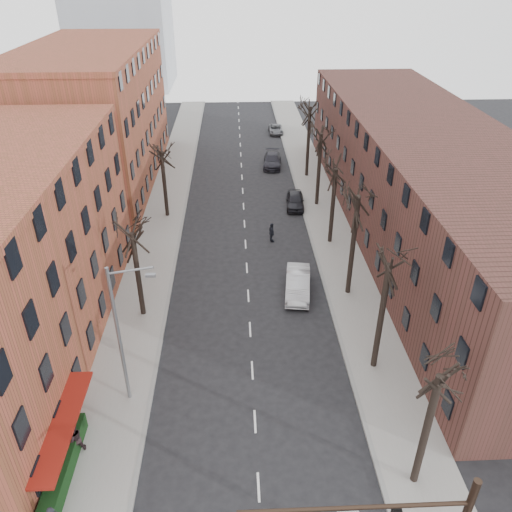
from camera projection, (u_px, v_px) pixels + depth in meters
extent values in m
cube|color=gray|center=(165.00, 211.00, 50.41)|extent=(4.00, 90.00, 0.15)
cube|color=gray|center=(322.00, 208.00, 51.01)|extent=(4.00, 90.00, 0.15)
cube|color=brown|center=(94.00, 119.00, 54.28)|extent=(12.00, 28.00, 14.00)
cube|color=#482621|center=(423.00, 181.00, 44.50)|extent=(12.00, 50.00, 10.00)
cube|color=maroon|center=(73.00, 459.00, 25.50)|extent=(1.20, 7.00, 0.15)
cube|color=black|center=(63.00, 468.00, 24.31)|extent=(0.80, 6.00, 1.00)
cylinder|color=black|center=(354.00, 508.00, 16.90)|extent=(8.00, 0.16, 0.16)
cylinder|color=slate|center=(119.00, 339.00, 26.72)|extent=(0.20, 0.20, 9.00)
cylinder|color=slate|center=(130.00, 271.00, 24.56)|extent=(2.39, 0.12, 0.46)
cube|color=slate|center=(151.00, 275.00, 24.75)|extent=(0.50, 0.22, 0.14)
imported|color=#A7A9AE|center=(298.00, 284.00, 37.79)|extent=(2.41, 5.26, 1.67)
imported|color=black|center=(295.00, 200.00, 51.11)|extent=(2.10, 4.50, 1.49)
imported|color=black|center=(272.00, 160.00, 61.25)|extent=(2.58, 5.37, 1.51)
imported|color=slate|center=(276.00, 129.00, 72.96)|extent=(1.97, 4.24, 1.18)
imported|color=black|center=(75.00, 438.00, 25.30)|extent=(1.14, 1.09, 1.85)
imported|color=black|center=(272.00, 233.00, 44.70)|extent=(0.71, 1.15, 1.83)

